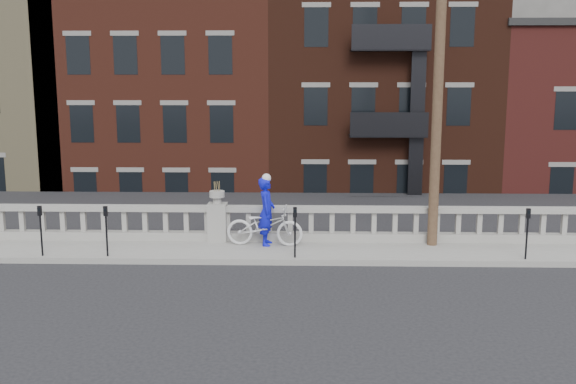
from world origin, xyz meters
The scene contains 12 objects.
ground centered at (0.00, 0.00, 0.00)m, with size 120.00×120.00×0.00m, color black.
sidewalk centered at (0.00, 3.00, 0.07)m, with size 32.00×2.20×0.15m, color gray.
balustrade centered at (0.00, 3.95, 0.64)m, with size 28.00×0.34×1.03m.
planter_pedestal centered at (0.00, 3.95, 0.83)m, with size 0.55×0.55×1.76m.
lower_level centered at (0.56, 23.04, 2.63)m, with size 80.00×44.00×20.80m.
utility_pole centered at (6.20, 3.60, 5.24)m, with size 1.60×0.28×10.00m.
parking_meter_b centered at (-4.48, 2.15, 1.00)m, with size 0.10×0.09×1.36m.
parking_meter_c centered at (-2.72, 2.15, 1.00)m, with size 0.10×0.09×1.36m.
parking_meter_d centered at (2.30, 2.15, 1.00)m, with size 0.10×0.09×1.36m.
parking_meter_e centered at (8.37, 2.15, 1.00)m, with size 0.10×0.09×1.36m.
bicycle centered at (1.42, 3.41, 0.72)m, with size 0.76×2.17×1.14m, color silver.
cyclist centered at (1.47, 3.48, 1.12)m, with size 0.71×0.47×1.94m, color #0C10BF.
Camera 1 is at (2.54, -14.31, 4.79)m, focal length 40.00 mm.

